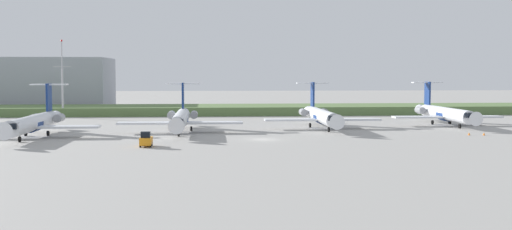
% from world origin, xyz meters
% --- Properties ---
extents(ground_plane, '(500.00, 500.00, 0.00)m').
position_xyz_m(ground_plane, '(0.00, 30.00, 0.00)').
color(ground_plane, '#9E9B96').
extents(grass_berm, '(320.00, 20.00, 2.22)m').
position_xyz_m(grass_berm, '(0.00, 64.76, 1.11)').
color(grass_berm, '#597542').
rests_on(grass_berm, ground).
extents(regional_jet_nearest, '(22.81, 31.00, 9.00)m').
position_xyz_m(regional_jet_nearest, '(-38.83, 6.97, 2.54)').
color(regional_jet_nearest, silver).
rests_on(regional_jet_nearest, ground).
extents(regional_jet_second, '(22.81, 31.00, 9.00)m').
position_xyz_m(regional_jet_second, '(-14.13, 14.03, 2.54)').
color(regional_jet_second, silver).
rests_on(regional_jet_second, ground).
extents(regional_jet_third, '(22.81, 31.00, 9.00)m').
position_xyz_m(regional_jet_third, '(13.29, 20.02, 2.54)').
color(regional_jet_third, silver).
rests_on(regional_jet_third, ground).
extents(regional_jet_fourth, '(22.81, 31.00, 9.00)m').
position_xyz_m(regional_jet_fourth, '(40.55, 25.48, 2.54)').
color(regional_jet_fourth, silver).
rests_on(regional_jet_fourth, ground).
extents(antenna_mast, '(4.40, 0.50, 19.17)m').
position_xyz_m(antenna_mast, '(-45.10, 55.31, 8.02)').
color(antenna_mast, '#B2B2B7').
rests_on(antenna_mast, ground).
extents(distant_hangar, '(60.02, 24.62, 15.47)m').
position_xyz_m(distant_hangar, '(-69.16, 90.41, 7.74)').
color(distant_hangar, '#9EA3AD').
rests_on(distant_hangar, ground).
extents(baggage_tug, '(1.72, 3.20, 2.30)m').
position_xyz_m(baggage_tug, '(-18.24, -8.60, 1.00)').
color(baggage_tug, orange).
rests_on(baggage_tug, ground).
extents(safety_cone_front_marker, '(0.44, 0.44, 0.55)m').
position_xyz_m(safety_cone_front_marker, '(36.83, 4.32, 0.28)').
color(safety_cone_front_marker, orange).
rests_on(safety_cone_front_marker, ground).
extents(safety_cone_mid_marker, '(0.44, 0.44, 0.55)m').
position_xyz_m(safety_cone_mid_marker, '(39.35, 3.90, 0.28)').
color(safety_cone_mid_marker, orange).
rests_on(safety_cone_mid_marker, ground).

